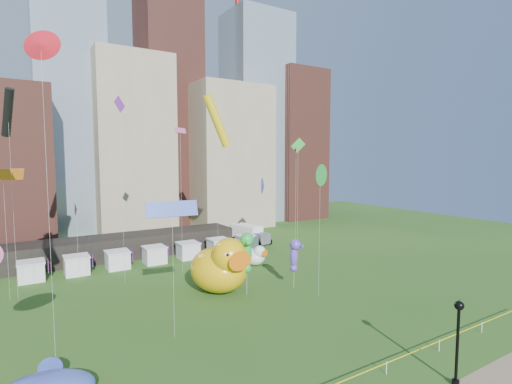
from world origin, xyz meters
TOP-DOWN VIEW (x-y plane):
  - skyline at (2.25, 61.06)m, footprint 101.00×23.00m
  - crane_right at (30.89, 64.00)m, footprint 23.00×1.00m
  - pavilion at (-4.00, 42.00)m, footprint 38.00×6.00m
  - vendor_tents at (1.02, 36.00)m, footprint 33.24×2.80m
  - big_duck at (3.61, 20.38)m, footprint 6.53×8.46m
  - small_duck at (12.46, 27.59)m, footprint 3.61×4.06m
  - seahorse_green at (5.65, 18.16)m, footprint 1.90×2.13m
  - seahorse_purple at (11.27, 17.21)m, footprint 1.62×1.81m
  - lamppost at (8.83, -3.20)m, footprint 0.60×0.60m
  - box_truck at (19.06, 40.24)m, footprint 4.36×7.64m
  - kite_0 at (-13.09, 13.45)m, footprint 1.59×1.52m
  - kite_1 at (2.70, 29.63)m, footprint 2.02×1.55m
  - kite_2 at (-9.08, 33.54)m, footprint 0.44×1.53m
  - kite_3 at (11.96, 13.85)m, footprint 2.12×1.36m
  - kite_4 at (8.57, 31.22)m, footprint 4.26×1.50m
  - kite_5 at (-4.41, 12.86)m, footprint 4.13×1.10m
  - kite_6 at (-16.10, 29.62)m, footprint 3.77×1.85m
  - kite_7 at (-4.59, 29.45)m, footprint 1.52×1.23m
  - kite_8 at (16.56, 23.95)m, footprint 0.90×1.26m
  - kite_10 at (-15.36, 28.10)m, footprint 1.52×2.87m
  - kite_11 at (17.12, 24.24)m, footprint 1.86×0.79m
  - kite_13 at (16.11, 31.25)m, footprint 1.75×2.11m

SIDE VIEW (x-z plane):
  - vendor_tents at x=1.02m, z-range -0.09..2.31m
  - small_duck at x=12.46m, z-range -0.12..2.73m
  - box_truck at x=19.06m, z-range 0.04..3.11m
  - pavilion at x=-4.00m, z-range 0.00..3.20m
  - big_duck at x=3.61m, z-range -0.26..6.09m
  - lamppost at x=8.83m, z-range 0.64..6.39m
  - seahorse_purple at x=11.27m, z-range 1.29..6.94m
  - seahorse_green at x=5.65m, z-range 1.61..8.46m
  - kite_2 at x=-9.08m, z-range 3.89..13.25m
  - kite_5 at x=-4.41m, z-range 5.00..16.28m
  - kite_13 at x=16.11m, z-range 4.71..16.58m
  - kite_3 at x=11.96m, z-range 5.90..20.00m
  - kite_6 at x=-16.10m, z-range 6.20..19.86m
  - kite_8 at x=16.56m, z-range 6.56..22.82m
  - kite_11 at x=17.12m, z-range 7.17..24.61m
  - kite_1 at x=2.70m, z-range 8.69..27.20m
  - kite_10 at x=-15.36m, z-range 8.37..29.83m
  - kite_4 at x=8.57m, z-range 8.11..31.45m
  - kite_7 at x=-4.59m, z-range 9.02..30.84m
  - skyline at x=2.25m, z-range -12.56..55.44m
  - kite_0 at x=-13.09m, z-range 10.58..33.82m
  - crane_right at x=30.89m, z-range 8.90..84.90m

